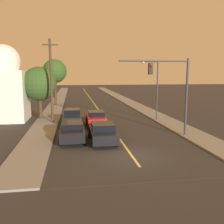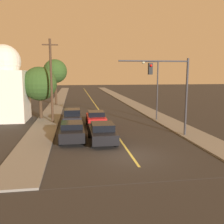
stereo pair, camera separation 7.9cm
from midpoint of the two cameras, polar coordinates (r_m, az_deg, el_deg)
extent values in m
plane|color=#2D2B28|center=(16.27, 4.60, -9.97)|extent=(200.00, 200.00, 0.00)
cube|color=#2D2B28|center=(51.37, -4.70, 2.94)|extent=(10.46, 80.00, 0.01)
cube|color=#D1C14C|center=(51.37, -4.70, 2.95)|extent=(0.16, 76.00, 0.00)
cube|color=gray|center=(51.32, -11.94, 2.84)|extent=(2.50, 80.00, 0.12)
cube|color=gray|center=(52.22, 2.41, 3.12)|extent=(2.50, 80.00, 0.12)
cube|color=black|center=(19.22, -2.12, -4.93)|extent=(1.88, 4.46, 0.72)
cube|color=black|center=(18.92, -2.07, -3.29)|extent=(1.65, 2.01, 0.49)
cylinder|color=black|center=(20.57, -5.04, -5.07)|extent=(0.22, 0.61, 0.61)
cylinder|color=black|center=(20.75, -0.11, -4.91)|extent=(0.22, 0.61, 0.61)
cylinder|color=black|center=(17.90, -4.45, -7.18)|extent=(0.22, 0.61, 0.61)
cylinder|color=black|center=(18.12, 1.22, -6.96)|extent=(0.22, 0.61, 0.61)
cube|color=red|center=(24.51, -3.60, -1.71)|extent=(1.71, 4.04, 0.77)
cube|color=black|center=(24.25, -3.58, -0.36)|extent=(1.51, 1.82, 0.46)
cylinder|color=black|center=(25.75, -5.65, -2.10)|extent=(0.22, 0.75, 0.75)
cylinder|color=black|center=(25.89, -2.05, -2.00)|extent=(0.22, 0.75, 0.75)
cylinder|color=black|center=(23.30, -5.31, -3.25)|extent=(0.22, 0.75, 0.75)
cylinder|color=black|center=(23.45, -1.33, -3.14)|extent=(0.22, 0.75, 0.75)
cube|color=black|center=(19.90, -9.01, -4.47)|extent=(1.84, 4.47, 0.76)
cube|color=black|center=(19.60, -9.05, -2.92)|extent=(1.62, 2.01, 0.41)
cylinder|color=black|center=(21.36, -11.33, -4.67)|extent=(0.22, 0.63, 0.63)
cylinder|color=black|center=(21.35, -6.62, -4.56)|extent=(0.22, 0.63, 0.63)
cylinder|color=black|center=(18.68, -11.70, -6.63)|extent=(0.22, 0.63, 0.63)
cylinder|color=black|center=(18.67, -6.29, -6.51)|extent=(0.22, 0.63, 0.63)
cube|color=black|center=(26.05, -8.98, -1.30)|extent=(1.79, 4.41, 0.67)
cube|color=black|center=(25.77, -9.01, 0.01)|extent=(1.58, 1.98, 0.60)
cylinder|color=black|center=(27.47, -10.74, -1.53)|extent=(0.22, 0.74, 0.74)
cylinder|color=black|center=(27.46, -7.18, -1.45)|extent=(0.22, 0.74, 0.74)
cylinder|color=black|center=(24.79, -10.94, -2.65)|extent=(0.22, 0.74, 0.74)
cylinder|color=black|center=(24.78, -6.99, -2.56)|extent=(0.22, 0.74, 0.74)
cylinder|color=#333338|center=(21.50, 16.74, 3.25)|extent=(0.18, 0.18, 6.33)
cylinder|color=#333338|center=(20.37, 9.69, 11.41)|extent=(5.71, 0.12, 0.12)
cube|color=black|center=(20.26, 8.86, 9.72)|extent=(0.32, 0.28, 0.90)
sphere|color=red|center=(20.10, 9.04, 10.43)|extent=(0.20, 0.20, 0.20)
cylinder|color=#333338|center=(28.07, 10.39, 4.88)|extent=(0.14, 0.14, 6.51)
cylinder|color=#333338|center=(27.78, 8.92, 11.28)|extent=(1.66, 0.09, 0.09)
sphere|color=beige|center=(27.54, 7.24, 11.23)|extent=(0.36, 0.36, 0.36)
cylinder|color=#422D1E|center=(26.76, -13.62, 6.82)|extent=(0.24, 0.24, 8.59)
cube|color=#422D1E|center=(26.90, -13.91, 14.70)|extent=(1.60, 0.12, 0.12)
cylinder|color=#3D2B1C|center=(42.19, -12.67, 4.46)|extent=(0.40, 0.40, 4.13)
sphere|color=#2D4C1E|center=(42.08, -12.83, 9.09)|extent=(3.84, 3.84, 3.84)
cylinder|color=#3D2B1C|center=(29.78, -15.91, 1.14)|extent=(0.39, 0.39, 2.62)
sphere|color=#2D4C1E|center=(29.56, -16.13, 6.24)|extent=(3.83, 3.83, 3.83)
cube|color=silver|center=(30.04, -22.98, 3.43)|extent=(4.50, 4.50, 5.56)
sphere|color=silver|center=(29.97, -23.42, 10.61)|extent=(3.58, 3.58, 3.58)
camera|label=1|loc=(0.04, -89.90, 0.01)|focal=40.00mm
camera|label=2|loc=(0.04, 90.10, -0.01)|focal=40.00mm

